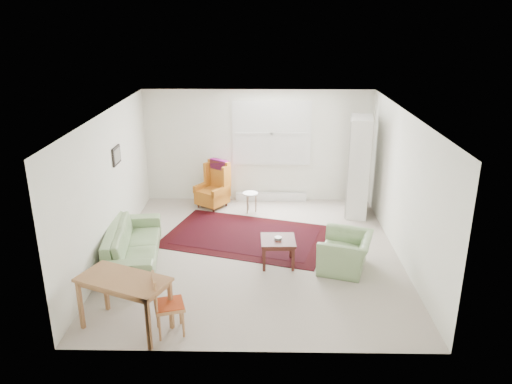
{
  "coord_description": "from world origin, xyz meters",
  "views": [
    {
      "loc": [
        0.15,
        -7.98,
        4.02
      ],
      "look_at": [
        0.0,
        0.3,
        1.05
      ],
      "focal_mm": 35.0,
      "sensor_mm": 36.0,
      "label": 1
    }
  ],
  "objects_px": {
    "cabinet": "(359,167)",
    "desk_chair": "(169,304)",
    "sofa": "(132,237)",
    "armchair": "(346,249)",
    "desk": "(125,304)",
    "stool": "(250,202)",
    "wingback_chair": "(212,185)",
    "coffee_table": "(278,252)"
  },
  "relations": [
    {
      "from": "wingback_chair",
      "to": "stool",
      "type": "relative_size",
      "value": 2.34
    },
    {
      "from": "sofa",
      "to": "desk",
      "type": "distance_m",
      "value": 2.03
    },
    {
      "from": "wingback_chair",
      "to": "coffee_table",
      "type": "relative_size",
      "value": 1.79
    },
    {
      "from": "desk",
      "to": "desk_chair",
      "type": "distance_m",
      "value": 0.61
    },
    {
      "from": "desk",
      "to": "stool",
      "type": "bearing_deg",
      "value": 70.0
    },
    {
      "from": "stool",
      "to": "cabinet",
      "type": "relative_size",
      "value": 0.21
    },
    {
      "from": "armchair",
      "to": "wingback_chair",
      "type": "height_order",
      "value": "wingback_chair"
    },
    {
      "from": "cabinet",
      "to": "desk",
      "type": "bearing_deg",
      "value": -122.35
    },
    {
      "from": "wingback_chair",
      "to": "cabinet",
      "type": "xyz_separation_m",
      "value": [
        3.1,
        -0.33,
        0.53
      ]
    },
    {
      "from": "sofa",
      "to": "armchair",
      "type": "relative_size",
      "value": 2.29
    },
    {
      "from": "cabinet",
      "to": "desk_chair",
      "type": "xyz_separation_m",
      "value": [
        -3.19,
        -4.27,
        -0.6
      ]
    },
    {
      "from": "wingback_chair",
      "to": "desk_chair",
      "type": "xyz_separation_m",
      "value": [
        -0.09,
        -4.6,
        -0.08
      ]
    },
    {
      "from": "coffee_table",
      "to": "desk_chair",
      "type": "xyz_separation_m",
      "value": [
        -1.48,
        -1.95,
        0.2
      ]
    },
    {
      "from": "armchair",
      "to": "desk",
      "type": "xyz_separation_m",
      "value": [
        -3.19,
        -1.73,
        0.02
      ]
    },
    {
      "from": "wingback_chair",
      "to": "desk",
      "type": "xyz_separation_m",
      "value": [
        -0.7,
        -4.52,
        -0.13
      ]
    },
    {
      "from": "stool",
      "to": "desk_chair",
      "type": "relative_size",
      "value": 0.5
    },
    {
      "from": "sofa",
      "to": "desk_chair",
      "type": "height_order",
      "value": "desk_chair"
    },
    {
      "from": "coffee_table",
      "to": "desk",
      "type": "distance_m",
      "value": 2.8
    },
    {
      "from": "cabinet",
      "to": "desk_chair",
      "type": "distance_m",
      "value": 5.37
    },
    {
      "from": "stool",
      "to": "desk",
      "type": "distance_m",
      "value": 4.52
    },
    {
      "from": "stool",
      "to": "cabinet",
      "type": "bearing_deg",
      "value": -1.31
    },
    {
      "from": "armchair",
      "to": "cabinet",
      "type": "relative_size",
      "value": 0.44
    },
    {
      "from": "armchair",
      "to": "desk_chair",
      "type": "xyz_separation_m",
      "value": [
        -2.59,
        -1.81,
        0.07
      ]
    },
    {
      "from": "armchair",
      "to": "desk_chair",
      "type": "bearing_deg",
      "value": -37.4
    },
    {
      "from": "armchair",
      "to": "cabinet",
      "type": "xyz_separation_m",
      "value": [
        0.6,
        2.46,
        0.68
      ]
    },
    {
      "from": "sofa",
      "to": "cabinet",
      "type": "distance_m",
      "value": 4.78
    },
    {
      "from": "desk",
      "to": "desk_chair",
      "type": "height_order",
      "value": "desk_chair"
    },
    {
      "from": "wingback_chair",
      "to": "desk_chair",
      "type": "bearing_deg",
      "value": -56.56
    },
    {
      "from": "armchair",
      "to": "desk",
      "type": "height_order",
      "value": "desk"
    },
    {
      "from": "stool",
      "to": "desk_chair",
      "type": "xyz_separation_m",
      "value": [
        -0.94,
        -4.32,
        0.22
      ]
    },
    {
      "from": "armchair",
      "to": "cabinet",
      "type": "bearing_deg",
      "value": -176.25
    },
    {
      "from": "sofa",
      "to": "coffee_table",
      "type": "height_order",
      "value": "sofa"
    },
    {
      "from": "desk",
      "to": "desk_chair",
      "type": "xyz_separation_m",
      "value": [
        0.6,
        -0.08,
        0.05
      ]
    },
    {
      "from": "sofa",
      "to": "coffee_table",
      "type": "distance_m",
      "value": 2.49
    },
    {
      "from": "coffee_table",
      "to": "stool",
      "type": "xyz_separation_m",
      "value": [
        -0.53,
        2.37,
        -0.01
      ]
    },
    {
      "from": "wingback_chair",
      "to": "desk_chair",
      "type": "distance_m",
      "value": 4.6
    },
    {
      "from": "sofa",
      "to": "wingback_chair",
      "type": "relative_size",
      "value": 2.06
    },
    {
      "from": "sofa",
      "to": "cabinet",
      "type": "xyz_separation_m",
      "value": [
        4.2,
        2.21,
        0.61
      ]
    },
    {
      "from": "wingback_chair",
      "to": "coffee_table",
      "type": "distance_m",
      "value": 3.0
    },
    {
      "from": "coffee_table",
      "to": "cabinet",
      "type": "relative_size",
      "value": 0.27
    },
    {
      "from": "sofa",
      "to": "desk_chair",
      "type": "distance_m",
      "value": 2.3
    },
    {
      "from": "coffee_table",
      "to": "desk",
      "type": "relative_size",
      "value": 0.48
    }
  ]
}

